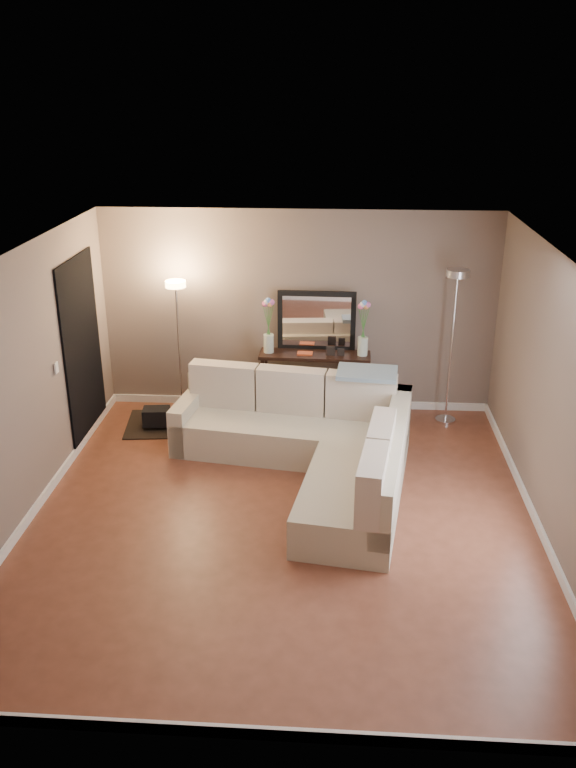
# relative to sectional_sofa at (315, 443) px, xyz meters

# --- Properties ---
(floor) EXTENTS (5.00, 5.50, 0.01)m
(floor) POSITION_rel_sectional_sofa_xyz_m (-0.28, -0.95, -0.35)
(floor) COLOR brown
(floor) RESTS_ON ground
(ceiling) EXTENTS (5.00, 5.50, 0.01)m
(ceiling) POSITION_rel_sectional_sofa_xyz_m (-0.28, -0.95, 2.26)
(ceiling) COLOR white
(ceiling) RESTS_ON ground
(wall_back) EXTENTS (5.00, 0.02, 2.60)m
(wall_back) POSITION_rel_sectional_sofa_xyz_m (-0.28, 1.81, 0.95)
(wall_back) COLOR #79685D
(wall_back) RESTS_ON ground
(wall_front) EXTENTS (5.00, 0.02, 2.60)m
(wall_front) POSITION_rel_sectional_sofa_xyz_m (-0.28, -3.71, 0.95)
(wall_front) COLOR #79685D
(wall_front) RESTS_ON ground
(wall_left) EXTENTS (0.02, 5.50, 2.60)m
(wall_left) POSITION_rel_sectional_sofa_xyz_m (-2.79, -0.95, 0.95)
(wall_left) COLOR #79685D
(wall_left) RESTS_ON ground
(wall_right) EXTENTS (0.02, 5.50, 2.60)m
(wall_right) POSITION_rel_sectional_sofa_xyz_m (2.23, -0.95, 0.95)
(wall_right) COLOR #79685D
(wall_right) RESTS_ON ground
(baseboard_back) EXTENTS (5.00, 0.03, 0.10)m
(baseboard_back) POSITION_rel_sectional_sofa_xyz_m (-0.28, 1.78, -0.30)
(baseboard_back) COLOR white
(baseboard_back) RESTS_ON ground
(baseboard_front) EXTENTS (5.00, 0.03, 0.10)m
(baseboard_front) POSITION_rel_sectional_sofa_xyz_m (-0.28, -3.69, -0.30)
(baseboard_front) COLOR white
(baseboard_front) RESTS_ON ground
(baseboard_left) EXTENTS (0.03, 5.50, 0.10)m
(baseboard_left) POSITION_rel_sectional_sofa_xyz_m (-2.77, -0.95, -0.30)
(baseboard_left) COLOR white
(baseboard_left) RESTS_ON ground
(baseboard_right) EXTENTS (0.03, 5.50, 0.10)m
(baseboard_right) POSITION_rel_sectional_sofa_xyz_m (2.20, -0.95, -0.30)
(baseboard_right) COLOR white
(baseboard_right) RESTS_ON ground
(doorway) EXTENTS (0.02, 1.20, 2.20)m
(doorway) POSITION_rel_sectional_sofa_xyz_m (-2.76, 0.75, 0.75)
(doorway) COLOR black
(doorway) RESTS_ON ground
(switch_plate) EXTENTS (0.02, 0.08, 0.12)m
(switch_plate) POSITION_rel_sectional_sofa_xyz_m (-2.76, -0.10, 0.85)
(switch_plate) COLOR white
(switch_plate) RESTS_ON ground
(sectional_sofa) EXTENTS (2.78, 2.94, 0.94)m
(sectional_sofa) POSITION_rel_sectional_sofa_xyz_m (0.00, 0.00, 0.00)
(sectional_sofa) COLOR beige
(sectional_sofa) RESTS_ON floor
(throw_blanket) EXTENTS (0.71, 0.46, 0.09)m
(throw_blanket) POSITION_rel_sectional_sofa_xyz_m (0.57, 0.58, 0.61)
(throw_blanket) COLOR gray
(throw_blanket) RESTS_ON sectional_sofa
(console_table) EXTENTS (1.40, 0.41, 0.86)m
(console_table) POSITION_rel_sectional_sofa_xyz_m (-0.14, 1.48, 0.13)
(console_table) COLOR black
(console_table) RESTS_ON floor
(leaning_mirror) EXTENTS (0.99, 0.08, 0.77)m
(leaning_mirror) POSITION_rel_sectional_sofa_xyz_m (-0.04, 1.66, 0.88)
(leaning_mirror) COLOR black
(leaning_mirror) RESTS_ON console_table
(table_decor) EXTENTS (0.59, 0.13, 0.14)m
(table_decor) POSITION_rel_sectional_sofa_xyz_m (-0.05, 1.44, 0.52)
(table_decor) COLOR #CA4B23
(table_decor) RESTS_ON console_table
(flower_vase_left) EXTENTS (0.16, 0.13, 0.73)m
(flower_vase_left) POSITION_rel_sectional_sofa_xyz_m (-0.64, 1.50, 0.80)
(flower_vase_left) COLOR silver
(flower_vase_left) RESTS_ON console_table
(flower_vase_right) EXTENTS (0.16, 0.13, 0.73)m
(flower_vase_right) POSITION_rel_sectional_sofa_xyz_m (0.54, 1.47, 0.80)
(flower_vase_right) COLOR silver
(flower_vase_right) RESTS_ON console_table
(floor_lamp_lit) EXTENTS (0.28, 0.28, 1.77)m
(floor_lamp_lit) POSITION_rel_sectional_sofa_xyz_m (-1.77, 1.45, 0.90)
(floor_lamp_lit) COLOR silver
(floor_lamp_lit) RESTS_ON floor
(floor_lamp_unlit) EXTENTS (0.35, 0.35, 1.97)m
(floor_lamp_unlit) POSITION_rel_sectional_sofa_xyz_m (1.63, 1.43, 1.04)
(floor_lamp_unlit) COLOR silver
(floor_lamp_unlit) RESTS_ON floor
(charcoal_rug) EXTENTS (1.25, 0.99, 0.02)m
(charcoal_rug) POSITION_rel_sectional_sofa_xyz_m (-1.83, 1.11, -0.34)
(charcoal_rug) COLOR black
(charcoal_rug) RESTS_ON floor
(black_bag) EXTENTS (0.35, 0.27, 0.21)m
(black_bag) POSITION_rel_sectional_sofa_xyz_m (-2.00, 0.99, -0.19)
(black_bag) COLOR black
(black_bag) RESTS_ON charcoal_rug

